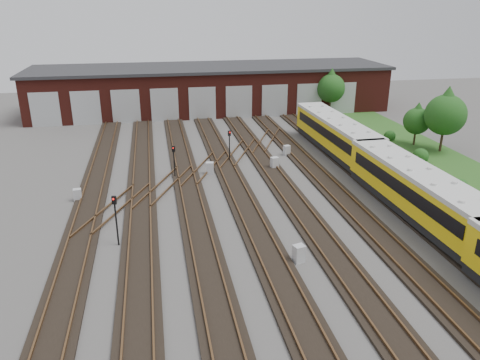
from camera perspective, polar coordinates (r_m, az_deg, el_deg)
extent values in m
plane|color=#42403E|center=(32.98, 5.66, -6.34)|extent=(120.00, 120.00, 0.00)
cube|color=black|center=(32.25, -19.23, -8.00)|extent=(2.40, 70.00, 0.18)
cube|color=brown|center=(32.31, -20.53, -7.80)|extent=(0.10, 70.00, 0.15)
cube|color=brown|center=(32.07, -17.99, -7.69)|extent=(0.10, 70.00, 0.15)
cube|color=black|center=(31.83, -12.06, -7.62)|extent=(2.40, 70.00, 0.18)
cube|color=brown|center=(31.79, -13.38, -7.44)|extent=(0.10, 70.00, 0.15)
cube|color=brown|center=(31.73, -10.78, -7.28)|extent=(0.10, 70.00, 0.15)
cube|color=black|center=(31.91, -4.82, -7.12)|extent=(2.40, 70.00, 0.18)
cube|color=brown|center=(31.78, -6.13, -6.96)|extent=(0.10, 70.00, 0.15)
cube|color=brown|center=(31.90, -3.54, -6.76)|extent=(0.10, 70.00, 0.15)
cube|color=black|center=(32.48, 2.25, -6.52)|extent=(2.40, 70.00, 0.18)
cube|color=brown|center=(32.26, 1.01, -6.38)|extent=(0.10, 70.00, 0.15)
cube|color=brown|center=(32.56, 3.50, -6.15)|extent=(0.10, 70.00, 0.15)
cube|color=black|center=(33.52, 8.97, -5.86)|extent=(2.40, 70.00, 0.18)
cube|color=brown|center=(33.23, 7.81, -5.73)|extent=(0.10, 70.00, 0.15)
cube|color=brown|center=(33.68, 10.14, -5.49)|extent=(0.10, 70.00, 0.15)
cube|color=black|center=(34.99, 15.19, -5.17)|extent=(2.40, 70.00, 0.18)
cube|color=brown|center=(34.63, 14.14, -5.05)|extent=(0.10, 70.00, 0.15)
cube|color=brown|center=(35.23, 16.27, -4.81)|extent=(0.10, 70.00, 0.15)
cube|color=black|center=(36.84, 20.83, -4.50)|extent=(2.40, 70.00, 0.18)
cube|color=brown|center=(36.42, 19.89, -4.38)|extent=(0.10, 70.00, 0.15)
cube|color=brown|center=(37.14, 21.81, -4.15)|extent=(0.10, 70.00, 0.15)
cube|color=black|center=(39.01, 25.88, -3.85)|extent=(2.40, 70.00, 0.18)
cube|color=brown|center=(38.54, 25.05, -3.74)|extent=(0.10, 70.00, 0.15)
cube|color=brown|center=(39.37, 26.76, -3.52)|extent=(0.10, 70.00, 0.15)
cube|color=brown|center=(40.83, -9.14, -0.58)|extent=(5.40, 9.62, 0.15)
cube|color=brown|center=(44.82, -4.23, 1.62)|extent=(5.40, 9.62, 0.15)
cube|color=brown|center=(49.13, -0.13, 3.43)|extent=(5.40, 9.62, 0.15)
cube|color=brown|center=(37.29, -15.06, -3.21)|extent=(5.40, 9.62, 0.15)
cube|color=brown|center=(53.69, 3.29, 4.94)|extent=(5.40, 9.62, 0.15)
cube|color=#541B15|center=(69.64, -3.53, 10.98)|extent=(50.00, 12.00, 6.00)
cube|color=#2A2A2D|center=(69.16, -3.59, 13.55)|extent=(51.00, 12.50, 0.40)
cube|color=#ACB0B2|center=(64.74, -22.66, 7.92)|extent=(3.60, 0.12, 4.40)
cube|color=#ACB0B2|center=(63.90, -18.24, 8.33)|extent=(3.60, 0.12, 4.40)
cube|color=#ACB0B2|center=(63.43, -13.73, 8.69)|extent=(3.60, 0.12, 4.40)
cube|color=#ACB0B2|center=(63.36, -9.16, 9.01)|extent=(3.60, 0.12, 4.40)
cube|color=#ACB0B2|center=(63.68, -4.61, 9.27)|extent=(3.60, 0.12, 4.40)
cube|color=#ACB0B2|center=(64.40, -0.13, 9.47)|extent=(3.60, 0.12, 4.40)
cube|color=#ACB0B2|center=(65.48, 4.24, 9.60)|extent=(3.60, 0.12, 4.40)
cube|color=#ACB0B2|center=(66.92, 8.44, 9.68)|extent=(3.60, 0.12, 4.40)
cube|color=#ACB0B2|center=(68.70, 12.45, 9.71)|extent=(3.60, 0.12, 4.40)
cube|color=#204F1A|center=(49.35, 23.97, 1.37)|extent=(8.00, 55.00, 0.05)
cube|color=black|center=(37.07, 20.48, -3.32)|extent=(2.83, 16.57, 0.66)
cube|color=#F1AA0D|center=(36.50, 20.78, -1.11)|extent=(3.16, 16.58, 2.42)
cube|color=silver|center=(36.03, 21.06, 0.92)|extent=(3.27, 16.58, 0.33)
cube|color=black|center=(35.66, 18.86, -0.89)|extent=(0.33, 14.55, 0.94)
cube|color=black|center=(37.18, 22.74, -0.53)|extent=(0.33, 14.55, 0.94)
cube|color=black|center=(50.46, 11.42, 3.97)|extent=(2.83, 16.57, 0.66)
cube|color=#F1AA0D|center=(50.04, 11.55, 5.66)|extent=(3.16, 16.58, 2.42)
cube|color=silver|center=(49.70, 11.67, 7.19)|extent=(3.27, 16.58, 0.33)
cube|color=black|center=(49.42, 10.01, 5.90)|extent=(0.33, 14.55, 0.94)
cube|color=black|center=(50.55, 13.10, 6.01)|extent=(0.33, 14.55, 0.94)
cylinder|color=black|center=(31.55, -14.80, -5.31)|extent=(0.11, 0.11, 2.96)
cube|color=black|center=(30.83, -15.10, -2.38)|extent=(0.31, 0.25, 0.55)
sphere|color=red|center=(30.69, -15.13, -2.28)|extent=(0.13, 0.13, 0.13)
cylinder|color=black|center=(42.59, -8.01, 1.84)|extent=(0.10, 0.10, 2.50)
cube|color=black|center=(42.13, -8.11, 3.77)|extent=(0.29, 0.23, 0.51)
sphere|color=red|center=(42.00, -8.11, 3.87)|extent=(0.12, 0.12, 0.12)
cylinder|color=black|center=(46.66, -1.29, 3.84)|extent=(0.11, 0.11, 2.64)
cube|color=black|center=(46.22, -1.31, 5.72)|extent=(0.30, 0.25, 0.53)
sphere|color=red|center=(46.09, -1.29, 5.81)|extent=(0.13, 0.13, 0.13)
cylinder|color=black|center=(52.11, 9.89, 5.17)|extent=(0.10, 0.10, 2.29)
cube|color=black|center=(51.76, 9.99, 6.66)|extent=(0.28, 0.21, 0.50)
sphere|color=red|center=(51.64, 10.03, 6.74)|extent=(0.12, 0.12, 0.12)
cube|color=#B8BABE|center=(39.76, -19.19, -1.74)|extent=(0.65, 0.55, 1.02)
cube|color=#B8BABE|center=(43.46, -3.71, 1.44)|extent=(0.79, 0.71, 1.14)
cube|color=#B8BABE|center=(29.31, 7.19, -8.89)|extent=(0.80, 0.72, 1.13)
cube|color=#B8BABE|center=(44.91, 4.23, 2.08)|extent=(0.79, 0.70, 1.14)
cube|color=#B8BABE|center=(49.05, 5.72, 3.62)|extent=(0.72, 0.65, 1.04)
cylinder|color=#352518|center=(68.03, 10.85, 8.70)|extent=(0.27, 0.27, 2.02)
sphere|color=#154513|center=(67.52, 11.01, 10.93)|extent=(3.93, 3.93, 3.93)
cone|color=#154513|center=(67.30, 11.10, 12.10)|extent=(3.37, 3.37, 2.81)
cylinder|color=#352518|center=(55.72, 20.49, 4.75)|extent=(0.22, 0.22, 1.50)
sphere|color=#154513|center=(55.24, 20.75, 6.75)|extent=(2.92, 2.92, 2.92)
cone|color=#154513|center=(55.02, 20.89, 7.80)|extent=(2.51, 2.51, 2.09)
cylinder|color=#352518|center=(54.23, 23.32, 4.31)|extent=(0.26, 0.26, 2.18)
sphere|color=#154513|center=(53.55, 23.76, 7.28)|extent=(4.23, 4.23, 4.23)
cone|color=#154513|center=(53.26, 24.00, 8.85)|extent=(3.63, 3.63, 3.02)
sphere|color=#154513|center=(42.82, 25.18, -0.59)|extent=(1.57, 1.57, 1.57)
sphere|color=#154513|center=(49.96, 21.16, 2.96)|extent=(1.64, 1.64, 1.64)
sphere|color=#154513|center=(56.88, 17.81, 5.30)|extent=(1.33, 1.33, 1.33)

